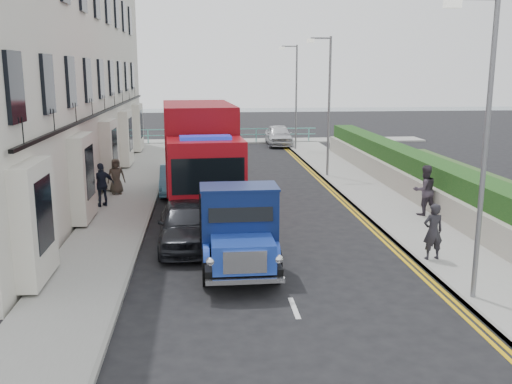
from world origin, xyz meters
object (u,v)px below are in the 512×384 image
at_px(pedestrian_east_near, 433,231).
at_px(red_lorry, 200,154).
at_px(lamp_near, 481,134).
at_px(parked_car_front, 186,224).
at_px(bedford_lorry, 239,233).
at_px(lamp_mid, 327,99).
at_px(lamp_far, 295,91).

bearing_deg(pedestrian_east_near, red_lorry, -53.49).
xyz_separation_m(lamp_near, parked_car_front, (-6.78, 5.01, -3.28)).
bearing_deg(pedestrian_east_near, parked_car_front, -23.21).
bearing_deg(bedford_lorry, lamp_mid, 68.01).
relative_size(lamp_mid, pedestrian_east_near, 4.30).
bearing_deg(bedford_lorry, lamp_far, 76.73).
xyz_separation_m(red_lorry, pedestrian_east_near, (6.55, -7.32, -1.24)).
relative_size(lamp_near, pedestrian_east_near, 4.30).
bearing_deg(lamp_near, parked_car_front, 143.50).
bearing_deg(lamp_far, bedford_lorry, -102.70).
height_order(bedford_lorry, parked_car_front, bedford_lorry).
bearing_deg(lamp_far, lamp_mid, -90.00).
bearing_deg(lamp_mid, lamp_far, 90.00).
relative_size(bedford_lorry, pedestrian_east_near, 3.15).
xyz_separation_m(bedford_lorry, pedestrian_east_near, (5.52, 0.25, -0.17)).
height_order(lamp_far, red_lorry, lamp_far).
bearing_deg(lamp_far, lamp_near, -90.00).
relative_size(lamp_mid, lamp_far, 1.00).
bearing_deg(bedford_lorry, parked_car_front, 119.91).
height_order(lamp_near, lamp_far, same).
bearing_deg(lamp_mid, pedestrian_east_near, -89.04).
xyz_separation_m(lamp_far, pedestrian_east_near, (0.22, -23.25, -3.06)).
height_order(lamp_near, red_lorry, lamp_near).
bearing_deg(red_lorry, lamp_far, 64.53).
distance_m(lamp_mid, parked_car_front, 13.32).
bearing_deg(parked_car_front, bedford_lorry, -61.42).
bearing_deg(pedestrian_east_near, lamp_mid, -94.34).
xyz_separation_m(lamp_mid, pedestrian_east_near, (0.22, -13.25, -3.06)).
bearing_deg(bedford_lorry, red_lorry, 97.15).
relative_size(lamp_near, bedford_lorry, 1.37).
height_order(lamp_far, bedford_lorry, lamp_far).
distance_m(red_lorry, pedestrian_east_near, 9.90).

